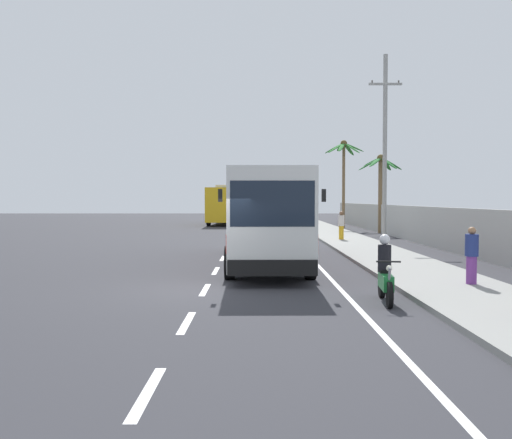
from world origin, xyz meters
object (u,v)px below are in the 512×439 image
utility_pole_mid (386,147)px  palm_nearest (382,178)px  coach_bus_far_lane (227,204)px  motorcycle_beside_bus (387,275)px  palm_second (345,161)px  coach_bus_foreground (268,214)px  pedestrian_midwalk (343,225)px  pedestrian_near_kerb (473,254)px

utility_pole_mid → palm_nearest: 9.57m
coach_bus_far_lane → motorcycle_beside_bus: coach_bus_far_lane is taller
utility_pole_mid → palm_second: 15.58m
coach_bus_foreground → motorcycle_beside_bus: size_ratio=6.20×
motorcycle_beside_bus → palm_second: bearing=82.6°
coach_bus_far_lane → pedestrian_midwalk: (7.94, -21.90, -0.98)m
coach_bus_far_lane → palm_second: (10.36, -7.56, 3.67)m
coach_bus_foreground → pedestrian_near_kerb: 8.28m
pedestrian_near_kerb → utility_pole_mid: bearing=24.1°
palm_nearest → palm_second: size_ratio=0.77×
motorcycle_beside_bus → pedestrian_midwalk: (1.86, 18.69, 0.34)m
pedestrian_near_kerb → pedestrian_midwalk: (-0.99, 16.75, 0.04)m
pedestrian_midwalk → pedestrian_near_kerb: bearing=75.5°
motorcycle_beside_bus → utility_pole_mid: bearing=76.9°
coach_bus_foreground → palm_second: bearing=74.4°
motorcycle_beside_bus → palm_nearest: 27.59m
pedestrian_near_kerb → palm_second: bearing=25.9°
motorcycle_beside_bus → utility_pole_mid: 18.53m
coach_bus_foreground → motorcycle_beside_bus: (2.72, -7.99, -1.26)m
utility_pole_mid → pedestrian_midwalk: bearing=150.7°
pedestrian_midwalk → palm_nearest: (4.09, 8.04, 3.01)m
palm_nearest → coach_bus_far_lane: bearing=131.0°
palm_second → palm_nearest: bearing=-75.1°
motorcycle_beside_bus → pedestrian_near_kerb: 3.45m
coach_bus_far_lane → utility_pole_mid: (10.15, -23.14, 3.43)m
coach_bus_foreground → utility_pole_mid: size_ratio=1.16×
coach_bus_foreground → motorcycle_beside_bus: coach_bus_foreground is taller
pedestrian_near_kerb → pedestrian_midwalk: pedestrian_midwalk is taller
coach_bus_foreground → coach_bus_far_lane: coach_bus_far_lane is taller
motorcycle_beside_bus → pedestrian_midwalk: size_ratio=1.20×
palm_nearest → utility_pole_mid: bearing=-101.5°
motorcycle_beside_bus → pedestrian_midwalk: bearing=84.3°
coach_bus_foreground → pedestrian_near_kerb: coach_bus_foreground is taller
coach_bus_far_lane → utility_pole_mid: size_ratio=1.05×
coach_bus_far_lane → pedestrian_near_kerb: 39.68m
motorcycle_beside_bus → palm_nearest: bearing=77.5°
palm_nearest → motorcycle_beside_bus: bearing=-102.5°
motorcycle_beside_bus → palm_second: 33.67m
motorcycle_beside_bus → pedestrian_near_kerb: size_ratio=1.24×
coach_bus_foreground → palm_nearest: size_ratio=2.12×
pedestrian_midwalk → coach_bus_foreground: bearing=48.9°
motorcycle_beside_bus → pedestrian_near_kerb: (2.85, 1.93, 0.30)m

